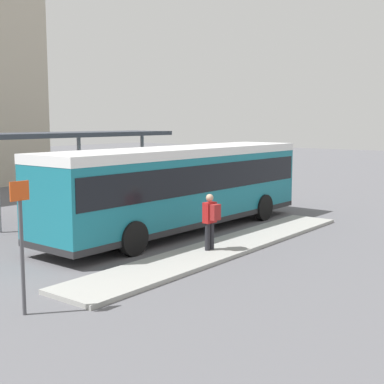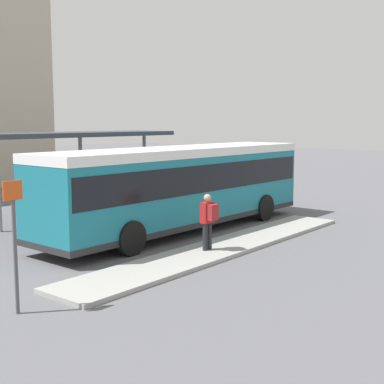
{
  "view_description": "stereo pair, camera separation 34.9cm",
  "coord_description": "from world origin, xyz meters",
  "px_view_note": "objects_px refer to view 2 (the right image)",
  "views": [
    {
      "loc": [
        -15.01,
        -12.15,
        3.98
      ],
      "look_at": [
        0.6,
        0.0,
        1.38
      ],
      "focal_mm": 50.0,
      "sensor_mm": 36.0,
      "label": 1
    },
    {
      "loc": [
        -14.8,
        -12.42,
        3.98
      ],
      "look_at": [
        0.6,
        0.0,
        1.38
      ],
      "focal_mm": 50.0,
      "sensor_mm": 36.0,
      "label": 2
    }
  ],
  "objects_px": {
    "bicycle_white": "(264,188)",
    "potted_planter_far_side": "(98,211)",
    "bicycle_black": "(248,188)",
    "potted_planter_near_shelter": "(125,202)",
    "pedestrian_waiting": "(208,218)",
    "platform_sign": "(15,241)",
    "city_bus": "(182,182)",
    "bicycle_red": "(238,187)"
  },
  "relations": [
    {
      "from": "bicycle_black",
      "to": "pedestrian_waiting",
      "type": "bearing_deg",
      "value": 118.97
    },
    {
      "from": "city_bus",
      "to": "pedestrian_waiting",
      "type": "relative_size",
      "value": 7.06
    },
    {
      "from": "platform_sign",
      "to": "bicycle_black",
      "type": "bearing_deg",
      "value": 18.93
    },
    {
      "from": "bicycle_white",
      "to": "potted_planter_near_shelter",
      "type": "xyz_separation_m",
      "value": [
        -10.18,
        0.37,
        0.4
      ]
    },
    {
      "from": "city_bus",
      "to": "bicycle_white",
      "type": "bearing_deg",
      "value": 15.79
    },
    {
      "from": "city_bus",
      "to": "bicycle_red",
      "type": "distance_m",
      "value": 11.14
    },
    {
      "from": "pedestrian_waiting",
      "to": "bicycle_red",
      "type": "distance_m",
      "value": 14.29
    },
    {
      "from": "potted_planter_far_side",
      "to": "bicycle_red",
      "type": "bearing_deg",
      "value": 6.33
    },
    {
      "from": "pedestrian_waiting",
      "to": "bicycle_black",
      "type": "relative_size",
      "value": 1.04
    },
    {
      "from": "city_bus",
      "to": "potted_planter_far_side",
      "type": "bearing_deg",
      "value": 113.4
    },
    {
      "from": "pedestrian_waiting",
      "to": "bicycle_black",
      "type": "bearing_deg",
      "value": -57.8
    },
    {
      "from": "potted_planter_near_shelter",
      "to": "potted_planter_far_side",
      "type": "height_order",
      "value": "potted_planter_near_shelter"
    },
    {
      "from": "pedestrian_waiting",
      "to": "platform_sign",
      "type": "relative_size",
      "value": 0.61
    },
    {
      "from": "city_bus",
      "to": "bicycle_white",
      "type": "distance_m",
      "value": 10.75
    },
    {
      "from": "bicycle_black",
      "to": "potted_planter_far_side",
      "type": "relative_size",
      "value": 1.53
    },
    {
      "from": "bicycle_black",
      "to": "potted_planter_far_side",
      "type": "height_order",
      "value": "potted_planter_far_side"
    },
    {
      "from": "pedestrian_waiting",
      "to": "platform_sign",
      "type": "bearing_deg",
      "value": 93.95
    },
    {
      "from": "bicycle_black",
      "to": "potted_planter_far_side",
      "type": "xyz_separation_m",
      "value": [
        -11.19,
        -0.45,
        0.2
      ]
    },
    {
      "from": "platform_sign",
      "to": "potted_planter_near_shelter",
      "type": "bearing_deg",
      "value": 33.91
    },
    {
      "from": "bicycle_red",
      "to": "platform_sign",
      "type": "relative_size",
      "value": 0.58
    },
    {
      "from": "bicycle_white",
      "to": "bicycle_red",
      "type": "height_order",
      "value": "bicycle_white"
    },
    {
      "from": "bicycle_white",
      "to": "potted_planter_far_side",
      "type": "relative_size",
      "value": 1.59
    },
    {
      "from": "bicycle_red",
      "to": "potted_planter_near_shelter",
      "type": "height_order",
      "value": "potted_planter_near_shelter"
    },
    {
      "from": "potted_planter_near_shelter",
      "to": "platform_sign",
      "type": "xyz_separation_m",
      "value": [
        -8.84,
        -5.94,
        0.79
      ]
    },
    {
      "from": "bicycle_white",
      "to": "bicycle_black",
      "type": "xyz_separation_m",
      "value": [
        -0.4,
        0.82,
        -0.01
      ]
    },
    {
      "from": "city_bus",
      "to": "platform_sign",
      "type": "distance_m",
      "value": 9.18
    },
    {
      "from": "city_bus",
      "to": "bicycle_red",
      "type": "xyz_separation_m",
      "value": [
        10.14,
        4.38,
        -1.45
      ]
    },
    {
      "from": "city_bus",
      "to": "bicycle_red",
      "type": "bearing_deg",
      "value": 24.24
    },
    {
      "from": "pedestrian_waiting",
      "to": "bicycle_white",
      "type": "relative_size",
      "value": 1.0
    },
    {
      "from": "bicycle_white",
      "to": "bicycle_black",
      "type": "relative_size",
      "value": 1.04
    },
    {
      "from": "bicycle_black",
      "to": "platform_sign",
      "type": "xyz_separation_m",
      "value": [
        -18.63,
        -6.39,
        1.2
      ]
    },
    {
      "from": "bicycle_white",
      "to": "potted_planter_far_side",
      "type": "xyz_separation_m",
      "value": [
        -11.59,
        0.37,
        0.19
      ]
    },
    {
      "from": "city_bus",
      "to": "bicycle_red",
      "type": "height_order",
      "value": "city_bus"
    },
    {
      "from": "pedestrian_waiting",
      "to": "bicycle_red",
      "type": "bearing_deg",
      "value": -55.36
    },
    {
      "from": "bicycle_black",
      "to": "potted_planter_near_shelter",
      "type": "relative_size",
      "value": 1.12
    },
    {
      "from": "bicycle_white",
      "to": "platform_sign",
      "type": "bearing_deg",
      "value": 104.1
    },
    {
      "from": "city_bus",
      "to": "potted_planter_near_shelter",
      "type": "xyz_separation_m",
      "value": [
        0.11,
        3.11,
        -1.03
      ]
    },
    {
      "from": "potted_planter_near_shelter",
      "to": "platform_sign",
      "type": "distance_m",
      "value": 10.68
    },
    {
      "from": "potted_planter_far_side",
      "to": "bicycle_black",
      "type": "bearing_deg",
      "value": 2.29
    },
    {
      "from": "potted_planter_near_shelter",
      "to": "potted_planter_far_side",
      "type": "relative_size",
      "value": 1.36
    },
    {
      "from": "potted_planter_near_shelter",
      "to": "pedestrian_waiting",
      "type": "bearing_deg",
      "value": -110.84
    },
    {
      "from": "potted_planter_near_shelter",
      "to": "platform_sign",
      "type": "height_order",
      "value": "platform_sign"
    }
  ]
}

